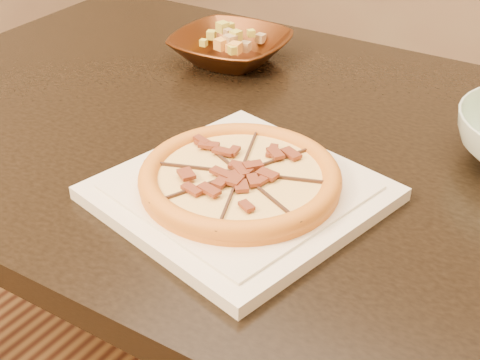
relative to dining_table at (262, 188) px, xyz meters
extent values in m
cube|color=black|center=(0.00, 0.00, 0.09)|extent=(1.38, 0.92, 0.04)
cylinder|color=black|center=(-0.59, 0.35, -0.29)|extent=(0.07, 0.07, 0.71)
cube|color=#F1E8CC|center=(0.08, -0.17, 0.12)|extent=(0.37, 0.37, 0.02)
cube|color=#F1E8CC|center=(0.08, -0.17, 0.13)|extent=(0.31, 0.31, 0.00)
cylinder|color=orange|center=(0.08, -0.17, 0.13)|extent=(0.25, 0.25, 0.01)
torus|color=orange|center=(0.08, -0.17, 0.14)|extent=(0.26, 0.26, 0.03)
cylinder|color=#FFD68A|center=(0.08, -0.17, 0.14)|extent=(0.21, 0.21, 0.01)
cube|color=#331F15|center=(0.08, -0.17, 0.15)|extent=(0.10, 0.24, 0.01)
cube|color=#331F15|center=(0.08, -0.17, 0.15)|extent=(0.10, 0.24, 0.01)
cube|color=#331F15|center=(0.08, -0.17, 0.15)|extent=(0.24, 0.10, 0.01)
cube|color=#331F15|center=(0.08, -0.17, 0.15)|extent=(0.24, 0.10, 0.01)
cube|color=brown|center=(0.09, -0.18, 0.15)|extent=(0.03, 0.02, 0.00)
cube|color=brown|center=(0.12, -0.18, 0.15)|extent=(0.03, 0.02, 0.00)
cube|color=brown|center=(0.14, -0.17, 0.15)|extent=(0.03, 0.02, 0.00)
cube|color=brown|center=(0.10, -0.17, 0.15)|extent=(0.03, 0.02, 0.00)
cube|color=brown|center=(0.12, -0.14, 0.15)|extent=(0.03, 0.03, 0.00)
cube|color=brown|center=(0.12, -0.12, 0.15)|extent=(0.03, 0.03, 0.00)
cube|color=brown|center=(0.09, -0.14, 0.15)|extent=(0.02, 0.03, 0.00)
cube|color=brown|center=(0.08, -0.12, 0.15)|extent=(0.02, 0.03, 0.00)
cube|color=brown|center=(0.07, -0.09, 0.15)|extent=(0.02, 0.03, 0.00)
cube|color=brown|center=(0.06, -0.14, 0.15)|extent=(0.02, 0.03, 0.00)
cube|color=brown|center=(0.04, -0.12, 0.15)|extent=(0.03, 0.03, 0.00)
cube|color=brown|center=(0.06, -0.16, 0.15)|extent=(0.03, 0.03, 0.00)
cube|color=brown|center=(0.03, -0.16, 0.15)|extent=(0.03, 0.02, 0.00)
cube|color=brown|center=(0.01, -0.16, 0.15)|extent=(0.03, 0.02, 0.00)
cube|color=brown|center=(0.05, -0.18, 0.15)|extent=(0.03, 0.02, 0.00)
cube|color=brown|center=(0.03, -0.19, 0.15)|extent=(0.03, 0.02, 0.00)
cube|color=brown|center=(0.01, -0.22, 0.15)|extent=(0.03, 0.03, 0.00)
cube|color=brown|center=(0.05, -0.20, 0.15)|extent=(0.03, 0.03, 0.00)
cube|color=brown|center=(0.05, -0.23, 0.15)|extent=(0.02, 0.03, 0.00)
cube|color=brown|center=(0.07, -0.19, 0.15)|extent=(0.02, 0.03, 0.00)
cube|color=brown|center=(0.08, -0.22, 0.15)|extent=(0.02, 0.03, 0.00)
cube|color=brown|center=(0.10, -0.24, 0.15)|extent=(0.02, 0.03, 0.00)
cube|color=brown|center=(0.09, -0.20, 0.15)|extent=(0.03, 0.03, 0.00)
cube|color=brown|center=(0.12, -0.21, 0.15)|extent=(0.03, 0.03, 0.00)
imported|color=#5B2E14|center=(-0.20, 0.19, 0.13)|extent=(0.22, 0.22, 0.05)
cube|color=tan|center=(-0.20, 0.19, 0.17)|extent=(0.03, 0.03, 0.03)
cube|color=#F1A540|center=(-0.18, 0.20, 0.17)|extent=(0.03, 0.03, 0.03)
cube|color=gold|center=(-0.18, 0.22, 0.17)|extent=(0.03, 0.03, 0.03)
cube|color=tan|center=(-0.18, 0.23, 0.17)|extent=(0.03, 0.03, 0.03)
cube|color=#F1A540|center=(-0.20, 0.20, 0.17)|extent=(0.03, 0.03, 0.03)
cube|color=gold|center=(-0.21, 0.21, 0.17)|extent=(0.03, 0.03, 0.03)
cube|color=tan|center=(-0.22, 0.22, 0.17)|extent=(0.03, 0.03, 0.03)
cube|color=#F1A540|center=(-0.20, 0.19, 0.17)|extent=(0.03, 0.03, 0.03)
cube|color=gold|center=(-0.21, 0.19, 0.17)|extent=(0.03, 0.03, 0.03)
cube|color=tan|center=(-0.22, 0.18, 0.17)|extent=(0.03, 0.03, 0.03)
cube|color=#F1A540|center=(-0.22, 0.16, 0.17)|extent=(0.03, 0.03, 0.03)
cube|color=gold|center=(-0.20, 0.19, 0.17)|extent=(0.03, 0.03, 0.03)
cube|color=tan|center=(-0.19, 0.17, 0.17)|extent=(0.03, 0.03, 0.03)
cube|color=#F1A540|center=(-0.17, 0.17, 0.17)|extent=(0.03, 0.03, 0.03)
cube|color=gold|center=(-0.19, 0.19, 0.17)|extent=(0.03, 0.03, 0.03)
camera|label=1|loc=(0.48, -0.77, 0.60)|focal=50.00mm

